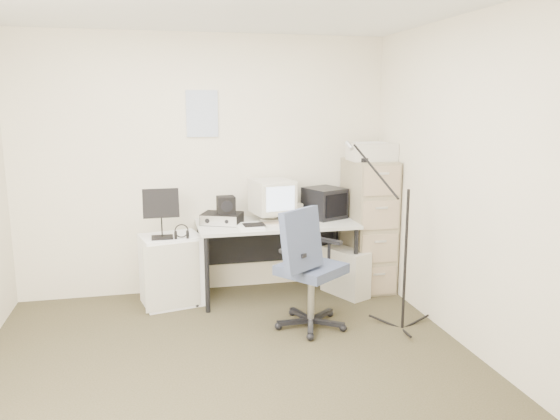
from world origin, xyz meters
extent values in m
cube|color=#342F16|center=(0.00, 0.00, -0.01)|extent=(3.60, 3.60, 0.01)
cube|color=beige|center=(0.00, 1.80, 1.25)|extent=(3.60, 0.02, 2.50)
cube|color=beige|center=(0.00, -1.80, 1.25)|extent=(3.60, 0.02, 2.50)
cube|color=beige|center=(1.80, 0.00, 1.25)|extent=(0.02, 3.60, 2.50)
cube|color=white|center=(-0.02, 1.79, 1.75)|extent=(0.30, 0.02, 0.44)
cube|color=gray|center=(1.58, 1.48, 0.65)|extent=(0.40, 0.60, 1.30)
cube|color=#BFB6A1|center=(1.58, 1.45, 1.38)|extent=(0.44, 0.31, 0.17)
cube|color=silver|center=(0.63, 1.45, 0.36)|extent=(1.50, 0.70, 0.73)
cube|color=#BFB6A1|center=(0.61, 1.53, 0.93)|extent=(0.43, 0.44, 0.40)
cube|color=black|center=(1.14, 1.56, 0.88)|extent=(0.44, 0.45, 0.30)
cube|color=beige|center=(0.86, 1.55, 0.81)|extent=(0.10, 0.10, 0.15)
cube|color=#BFB6A1|center=(0.65, 1.32, 0.74)|extent=(0.40, 0.15, 0.02)
cube|color=black|center=(0.90, 1.32, 0.75)|extent=(0.07, 0.12, 0.04)
cube|color=black|center=(0.12, 1.51, 0.78)|extent=(0.43, 0.38, 0.10)
cube|color=black|center=(0.15, 1.48, 0.91)|extent=(0.17, 0.16, 0.16)
cube|color=white|center=(0.34, 1.28, 0.74)|extent=(0.24, 0.32, 0.02)
cube|color=#BFB6A1|center=(1.29, 1.32, 0.23)|extent=(0.40, 0.53, 0.45)
cube|color=#3E4769|center=(0.74, 0.63, 0.52)|extent=(0.85, 0.85, 1.05)
cube|color=white|center=(-0.37, 1.45, 0.33)|extent=(0.61, 0.53, 0.65)
cube|color=black|center=(-0.44, 1.37, 0.88)|extent=(0.34, 0.22, 0.46)
torus|color=black|center=(-0.27, 1.32, 0.70)|extent=(0.17, 0.17, 0.02)
cylinder|color=black|center=(1.49, 0.44, 0.77)|extent=(0.03, 0.03, 1.54)
camera|label=1|loc=(-0.48, -3.52, 1.86)|focal=35.00mm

